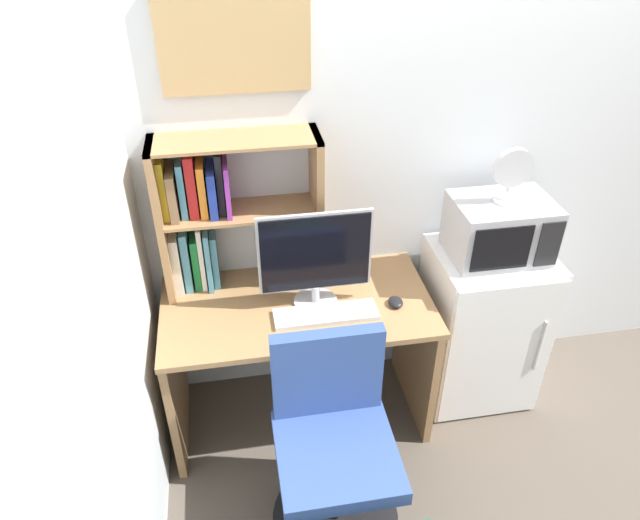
{
  "coord_description": "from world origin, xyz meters",
  "views": [
    {
      "loc": [
        -1.19,
        -2.39,
        2.41
      ],
      "look_at": [
        -0.84,
        -0.35,
        0.99
      ],
      "focal_mm": 32.89,
      "sensor_mm": 36.0,
      "label": 1
    }
  ],
  "objects_px": {
    "monitor": "(315,257)",
    "desk_fan": "(512,173)",
    "keyboard": "(326,314)",
    "mini_fridge": "(481,325)",
    "wall_corkboard": "(234,40)",
    "microwave": "(500,229)",
    "computer_mouse": "(396,302)",
    "desk_chair": "(334,453)",
    "hutch_bookshelf": "(216,212)"
  },
  "relations": [
    {
      "from": "computer_mouse",
      "to": "wall_corkboard",
      "type": "xyz_separation_m",
      "value": [
        -0.62,
        0.39,
        1.07
      ]
    },
    {
      "from": "desk_fan",
      "to": "wall_corkboard",
      "type": "xyz_separation_m",
      "value": [
        -1.13,
        0.26,
        0.54
      ]
    },
    {
      "from": "mini_fridge",
      "to": "keyboard",
      "type": "bearing_deg",
      "value": -169.23
    },
    {
      "from": "hutch_bookshelf",
      "to": "mini_fridge",
      "type": "relative_size",
      "value": 0.84
    },
    {
      "from": "monitor",
      "to": "desk_fan",
      "type": "xyz_separation_m",
      "value": [
        0.87,
        0.06,
        0.3
      ]
    },
    {
      "from": "keyboard",
      "to": "desk_chair",
      "type": "bearing_deg",
      "value": -95.91
    },
    {
      "from": "wall_corkboard",
      "to": "computer_mouse",
      "type": "bearing_deg",
      "value": -32.37
    },
    {
      "from": "hutch_bookshelf",
      "to": "wall_corkboard",
      "type": "bearing_deg",
      "value": 33.11
    },
    {
      "from": "desk_chair",
      "to": "wall_corkboard",
      "type": "bearing_deg",
      "value": 105.93
    },
    {
      "from": "desk_fan",
      "to": "desk_chair",
      "type": "distance_m",
      "value": 1.4
    },
    {
      "from": "monitor",
      "to": "wall_corkboard",
      "type": "relative_size",
      "value": 0.83
    },
    {
      "from": "microwave",
      "to": "desk_chair",
      "type": "height_order",
      "value": "microwave"
    },
    {
      "from": "desk_fan",
      "to": "mini_fridge",
      "type": "bearing_deg",
      "value": 96.89
    },
    {
      "from": "desk_fan",
      "to": "desk_chair",
      "type": "bearing_deg",
      "value": -145.7
    },
    {
      "from": "monitor",
      "to": "computer_mouse",
      "type": "height_order",
      "value": "monitor"
    },
    {
      "from": "computer_mouse",
      "to": "microwave",
      "type": "distance_m",
      "value": 0.59
    },
    {
      "from": "desk_fan",
      "to": "monitor",
      "type": "bearing_deg",
      "value": -176.33
    },
    {
      "from": "keyboard",
      "to": "mini_fridge",
      "type": "bearing_deg",
      "value": 10.77
    },
    {
      "from": "hutch_bookshelf",
      "to": "mini_fridge",
      "type": "distance_m",
      "value": 1.46
    },
    {
      "from": "hutch_bookshelf",
      "to": "monitor",
      "type": "relative_size",
      "value": 1.47
    },
    {
      "from": "mini_fridge",
      "to": "wall_corkboard",
      "type": "xyz_separation_m",
      "value": [
        -1.13,
        0.26,
        1.4
      ]
    },
    {
      "from": "monitor",
      "to": "mini_fridge",
      "type": "relative_size",
      "value": 0.57
    },
    {
      "from": "hutch_bookshelf",
      "to": "desk_fan",
      "type": "distance_m",
      "value": 1.29
    },
    {
      "from": "microwave",
      "to": "desk_chair",
      "type": "bearing_deg",
      "value": -145.44
    },
    {
      "from": "computer_mouse",
      "to": "hutch_bookshelf",
      "type": "bearing_deg",
      "value": 158.52
    },
    {
      "from": "computer_mouse",
      "to": "desk_chair",
      "type": "distance_m",
      "value": 0.71
    },
    {
      "from": "monitor",
      "to": "wall_corkboard",
      "type": "height_order",
      "value": "wall_corkboard"
    },
    {
      "from": "monitor",
      "to": "computer_mouse",
      "type": "relative_size",
      "value": 5.95
    },
    {
      "from": "keyboard",
      "to": "desk_chair",
      "type": "distance_m",
      "value": 0.58
    },
    {
      "from": "computer_mouse",
      "to": "desk_chair",
      "type": "relative_size",
      "value": 0.09
    },
    {
      "from": "microwave",
      "to": "keyboard",
      "type": "bearing_deg",
      "value": -169.04
    },
    {
      "from": "mini_fridge",
      "to": "desk_chair",
      "type": "relative_size",
      "value": 0.96
    },
    {
      "from": "monitor",
      "to": "desk_fan",
      "type": "bearing_deg",
      "value": 3.67
    },
    {
      "from": "microwave",
      "to": "wall_corkboard",
      "type": "relative_size",
      "value": 0.74
    },
    {
      "from": "desk_chair",
      "to": "wall_corkboard",
      "type": "relative_size",
      "value": 1.51
    },
    {
      "from": "keyboard",
      "to": "wall_corkboard",
      "type": "bearing_deg",
      "value": 125.15
    },
    {
      "from": "hutch_bookshelf",
      "to": "monitor",
      "type": "bearing_deg",
      "value": -28.76
    },
    {
      "from": "computer_mouse",
      "to": "monitor",
      "type": "bearing_deg",
      "value": 167.79
    },
    {
      "from": "mini_fridge",
      "to": "computer_mouse",
      "type": "bearing_deg",
      "value": -165.28
    },
    {
      "from": "computer_mouse",
      "to": "mini_fridge",
      "type": "bearing_deg",
      "value": 14.72
    },
    {
      "from": "desk_fan",
      "to": "desk_chair",
      "type": "relative_size",
      "value": 0.29
    },
    {
      "from": "hutch_bookshelf",
      "to": "wall_corkboard",
      "type": "xyz_separation_m",
      "value": [
        0.14,
        0.09,
        0.7
      ]
    },
    {
      "from": "keyboard",
      "to": "desk_fan",
      "type": "height_order",
      "value": "desk_fan"
    },
    {
      "from": "microwave",
      "to": "desk_chair",
      "type": "distance_m",
      "value": 1.24
    },
    {
      "from": "microwave",
      "to": "wall_corkboard",
      "type": "height_order",
      "value": "wall_corkboard"
    },
    {
      "from": "keyboard",
      "to": "wall_corkboard",
      "type": "distance_m",
      "value": 1.19
    },
    {
      "from": "computer_mouse",
      "to": "desk_chair",
      "type": "bearing_deg",
      "value": -128.16
    },
    {
      "from": "keyboard",
      "to": "desk_fan",
      "type": "xyz_separation_m",
      "value": [
        0.84,
        0.16,
        0.54
      ]
    },
    {
      "from": "computer_mouse",
      "to": "keyboard",
      "type": "bearing_deg",
      "value": -175.72
    },
    {
      "from": "microwave",
      "to": "wall_corkboard",
      "type": "distance_m",
      "value": 1.42
    }
  ]
}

